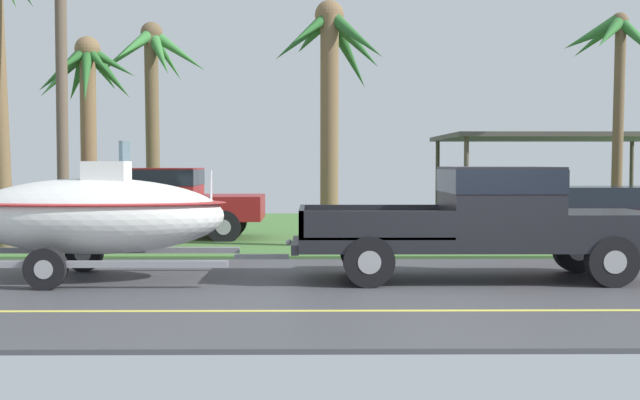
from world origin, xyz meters
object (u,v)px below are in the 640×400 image
object	(u,v)px
parked_pickup_background	(163,200)
palm_tree_near_right	(333,71)
pickup_truck_towing	(496,217)
palm_tree_mid	(87,88)
boat_on_trailer	(93,215)
parked_sedan_near	(609,217)
palm_tree_far_left	(152,77)
carport_awning	(558,139)
utility_pole	(61,40)
palm_tree_far_right	(616,61)

from	to	relation	value
parked_pickup_background	palm_tree_near_right	world-z (taller)	palm_tree_near_right
pickup_truck_towing	palm_tree_mid	size ratio (longest dim) A/B	1.12
boat_on_trailer	palm_tree_near_right	xyz separation A→B (m)	(4.07, 4.81, 2.91)
pickup_truck_towing	palm_tree_near_right	xyz separation A→B (m)	(-2.58, 4.81, 2.94)
parked_sedan_near	palm_tree_near_right	bearing A→B (deg)	-174.99
parked_sedan_near	palm_tree_far_left	bearing A→B (deg)	152.47
carport_awning	utility_pole	world-z (taller)	utility_pole
parked_pickup_background	carport_awning	xyz separation A→B (m)	(11.51, 5.55, 1.68)
carport_awning	palm_tree_mid	xyz separation A→B (m)	(-13.93, -3.57, 1.26)
palm_tree_mid	palm_tree_far_right	size ratio (longest dim) A/B	0.91
pickup_truck_towing	parked_sedan_near	distance (m)	6.61
parked_pickup_background	palm_tree_mid	xyz separation A→B (m)	(-2.42, 1.98, 2.94)
palm_tree_mid	palm_tree_far_right	xyz separation A→B (m)	(14.13, -0.76, 0.66)
palm_tree_mid	palm_tree_near_right	bearing A→B (deg)	-32.28
carport_awning	utility_pole	xyz separation A→B (m)	(-13.02, -8.80, 1.78)
palm_tree_near_right	palm_tree_far_right	size ratio (longest dim) A/B	0.94
carport_awning	palm_tree_far_left	size ratio (longest dim) A/B	1.18
palm_tree_near_right	palm_tree_mid	distance (m)	7.78
boat_on_trailer	palm_tree_near_right	bearing A→B (deg)	49.81
parked_sedan_near	carport_awning	xyz separation A→B (m)	(0.93, 7.16, 2.02)
boat_on_trailer	utility_pole	xyz separation A→B (m)	(-1.61, 3.73, 3.41)
pickup_truck_towing	palm_tree_far_right	world-z (taller)	palm_tree_far_right
palm_tree_far_left	utility_pole	distance (m)	7.75
boat_on_trailer	parked_pickup_background	xyz separation A→B (m)	(-0.10, 6.99, -0.05)
palm_tree_far_left	palm_tree_far_right	xyz separation A→B (m)	(12.84, -3.27, 0.08)
parked_sedan_near	palm_tree_mid	world-z (taller)	palm_tree_mid
parked_sedan_near	palm_tree_far_left	distance (m)	13.75
boat_on_trailer	palm_tree_near_right	world-z (taller)	palm_tree_near_right
palm_tree_mid	utility_pole	bearing A→B (deg)	-80.16
boat_on_trailer	palm_tree_mid	world-z (taller)	palm_tree_mid
palm_tree_far_right	utility_pole	bearing A→B (deg)	-161.32
palm_tree_far_right	parked_pickup_background	bearing A→B (deg)	-174.05
pickup_truck_towing	parked_sedan_near	world-z (taller)	pickup_truck_towing
parked_sedan_near	palm_tree_far_right	xyz separation A→B (m)	(1.14, 2.83, 3.94)
palm_tree_far_right	utility_pole	xyz separation A→B (m)	(-13.23, -4.47, -0.14)
pickup_truck_towing	utility_pole	bearing A→B (deg)	155.66
parked_sedan_near	palm_tree_mid	size ratio (longest dim) A/B	0.89
carport_awning	utility_pole	bearing A→B (deg)	-145.93
palm_tree_mid	carport_awning	bearing A→B (deg)	14.38
parked_pickup_background	palm_tree_far_right	bearing A→B (deg)	5.95
boat_on_trailer	carport_awning	xyz separation A→B (m)	(11.41, 12.54, 1.63)
boat_on_trailer	carport_awning	bearing A→B (deg)	47.69
utility_pole	pickup_truck_towing	bearing A→B (deg)	-24.34
boat_on_trailer	palm_tree_near_right	distance (m)	6.94
boat_on_trailer	palm_tree_mid	distance (m)	9.75
boat_on_trailer	parked_pickup_background	distance (m)	6.99
palm_tree_mid	palm_tree_far_left	world-z (taller)	palm_tree_far_left
palm_tree_mid	palm_tree_far_left	distance (m)	2.88
parked_pickup_background	carport_awning	bearing A→B (deg)	25.75
parked_pickup_background	palm_tree_far_right	distance (m)	12.32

